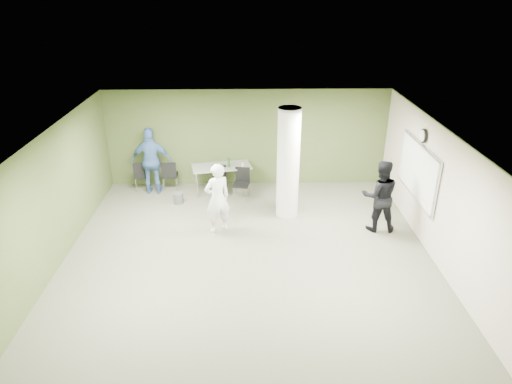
{
  "coord_description": "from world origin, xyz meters",
  "views": [
    {
      "loc": [
        -0.02,
        -8.46,
        5.49
      ],
      "look_at": [
        0.19,
        1.0,
        1.1
      ],
      "focal_mm": 32.0,
      "sensor_mm": 36.0,
      "label": 1
    }
  ],
  "objects_px": {
    "woman_white": "(217,198)",
    "man_blue": "(152,161)",
    "folding_table": "(222,168)",
    "chair_back_left": "(141,173)",
    "man_black": "(380,196)"
  },
  "relations": [
    {
      "from": "folding_table",
      "to": "woman_white",
      "type": "distance_m",
      "value": 2.28
    },
    {
      "from": "woman_white",
      "to": "man_black",
      "type": "relative_size",
      "value": 0.97
    },
    {
      "from": "man_black",
      "to": "man_blue",
      "type": "distance_m",
      "value": 6.18
    },
    {
      "from": "woman_white",
      "to": "man_blue",
      "type": "height_order",
      "value": "man_blue"
    },
    {
      "from": "folding_table",
      "to": "man_blue",
      "type": "bearing_deg",
      "value": 170.3
    },
    {
      "from": "chair_back_left",
      "to": "man_black",
      "type": "bearing_deg",
      "value": 144.54
    },
    {
      "from": "man_black",
      "to": "woman_white",
      "type": "bearing_deg",
      "value": 3.77
    },
    {
      "from": "chair_back_left",
      "to": "woman_white",
      "type": "distance_m",
      "value": 3.35
    },
    {
      "from": "chair_back_left",
      "to": "man_blue",
      "type": "relative_size",
      "value": 0.46
    },
    {
      "from": "chair_back_left",
      "to": "man_black",
      "type": "distance_m",
      "value": 6.59
    },
    {
      "from": "folding_table",
      "to": "chair_back_left",
      "type": "height_order",
      "value": "folding_table"
    },
    {
      "from": "chair_back_left",
      "to": "man_black",
      "type": "xyz_separation_m",
      "value": [
        6.13,
        -2.4,
        0.37
      ]
    },
    {
      "from": "chair_back_left",
      "to": "woman_white",
      "type": "relative_size",
      "value": 0.51
    },
    {
      "from": "woman_white",
      "to": "man_blue",
      "type": "relative_size",
      "value": 0.91
    },
    {
      "from": "woman_white",
      "to": "man_blue",
      "type": "distance_m",
      "value": 2.96
    }
  ]
}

